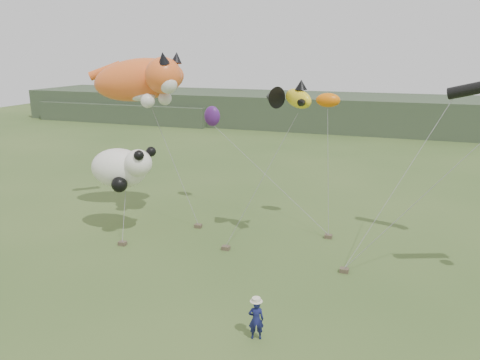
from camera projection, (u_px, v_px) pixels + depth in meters
The scene contains 8 objects.
ground at pixel (222, 301), 18.17m from camera, with size 120.00×120.00×0.00m, color #385123.
headland at pixel (327, 112), 59.32m from camera, with size 90.00×13.00×4.00m.
festival_attendant at pixel (256, 319), 15.60m from camera, with size 0.52×0.34×1.43m, color #14184B.
sandbag_anchors at pixel (241, 244), 23.32m from camera, with size 11.23×4.61×0.19m.
cat_kite at pixel (144, 80), 25.10m from camera, with size 6.65×3.95×2.96m.
fish_kite at pixel (288, 97), 21.28m from camera, with size 2.84×1.84×1.39m.
panda_kite at pixel (122, 168), 24.10m from camera, with size 3.64×2.35×2.26m.
misc_kites at pixel (261, 109), 25.97m from camera, with size 8.14×2.11×2.27m.
Camera 1 is at (6.02, -15.13, 9.36)m, focal length 35.00 mm.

